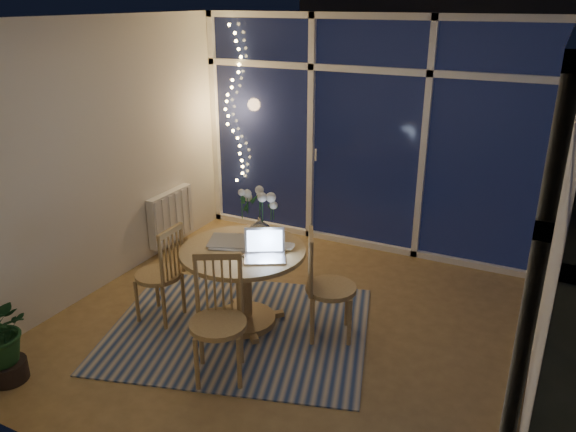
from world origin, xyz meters
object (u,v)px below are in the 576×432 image
object	(u,v)px
chair_front	(218,321)
flower_vase	(260,226)
dining_table	(244,287)
laptop	(265,246)
chair_right	(331,286)
potted_plant	(2,337)
chair_left	(158,273)

from	to	relation	value
chair_front	flower_vase	distance (m)	1.11
dining_table	laptop	size ratio (longest dim) A/B	3.23
chair_right	potted_plant	distance (m)	2.57
dining_table	laptop	bearing A→B (deg)	-19.19
dining_table	laptop	distance (m)	0.57
potted_plant	chair_front	bearing A→B (deg)	27.62
chair_front	potted_plant	world-z (taller)	chair_front
dining_table	chair_right	size ratio (longest dim) A/B	1.11
laptop	potted_plant	distance (m)	2.09
chair_front	potted_plant	distance (m)	1.62
dining_table	laptop	xyz separation A→B (m)	(0.27, -0.09, 0.49)
chair_left	laptop	world-z (taller)	laptop
chair_left	potted_plant	size ratio (longest dim) A/B	1.22
dining_table	chair_right	bearing A→B (deg)	12.04
chair_front	laptop	size ratio (longest dim) A/B	2.95
flower_vase	laptop	bearing A→B (deg)	-56.18
flower_vase	potted_plant	size ratio (longest dim) A/B	0.28
chair_front	laptop	world-z (taller)	chair_front
chair_front	laptop	xyz separation A→B (m)	(0.05, 0.65, 0.37)
dining_table	flower_vase	world-z (taller)	flower_vase
chair_left	chair_right	world-z (taller)	chair_right
dining_table	potted_plant	bearing A→B (deg)	-129.21
chair_right	laptop	bearing A→B (deg)	92.72
chair_left	potted_plant	world-z (taller)	chair_left
laptop	chair_right	bearing A→B (deg)	-1.31
chair_left	flower_vase	size ratio (longest dim) A/B	4.41
chair_right	laptop	distance (m)	0.67
chair_left	laptop	bearing A→B (deg)	97.23
chair_front	flower_vase	bearing A→B (deg)	73.04
laptop	flower_vase	xyz separation A→B (m)	(-0.26, 0.39, -0.02)
chair_right	chair_front	world-z (taller)	chair_front
chair_front	flower_vase	xyz separation A→B (m)	(-0.21, 1.04, 0.35)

